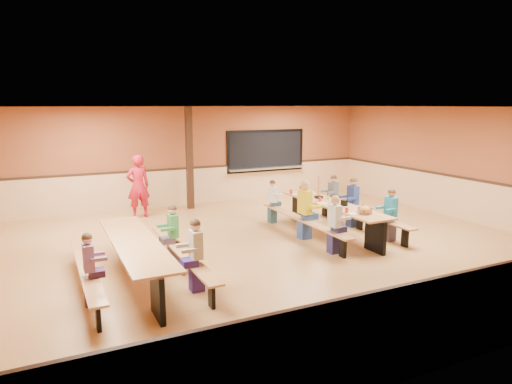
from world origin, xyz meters
name	(u,v)px	position (x,y,z in m)	size (l,w,h in m)	color
ground	(262,248)	(0.00, 0.00, 0.00)	(12.00, 12.00, 0.00)	#A16D3D
room_envelope	(262,217)	(0.00, 0.00, 0.69)	(12.04, 10.04, 3.02)	brown
kitchen_pass_through	(266,153)	(2.60, 4.96, 1.49)	(2.78, 0.28, 1.38)	black
structural_post	(189,158)	(-0.20, 4.40, 1.50)	(0.18, 0.18, 3.00)	black
cafeteria_table_main	(333,212)	(2.04, 0.32, 0.53)	(1.91, 3.70, 0.74)	#B37A47
cafeteria_table_second	(136,253)	(-2.81, -0.73, 0.53)	(1.91, 3.70, 0.74)	#B37A47
seated_child_white_left	(334,225)	(1.22, -0.92, 0.60)	(0.37, 0.30, 1.20)	silver
seated_adult_yellow	(305,210)	(1.22, 0.25, 0.67)	(0.44, 0.36, 1.35)	gold
seated_child_grey_left	(272,202)	(1.22, 1.85, 0.56)	(0.32, 0.27, 1.12)	silver
seated_child_teal_right	(390,215)	(2.87, -0.74, 0.60)	(0.36, 0.29, 1.19)	teal
seated_child_navy_right	(353,203)	(2.87, 0.63, 0.62)	(0.38, 0.31, 1.23)	navy
seated_child_char_right	(333,198)	(2.87, 1.49, 0.59)	(0.36, 0.29, 1.18)	#4E5358
seated_child_purple_sec	(89,270)	(-3.63, -1.38, 0.57)	(0.33, 0.27, 1.14)	#805382
seated_child_green_sec	(173,236)	(-1.98, -0.17, 0.58)	(0.35, 0.29, 1.17)	#347B3E
seated_child_tan_sec	(196,256)	(-1.98, -1.55, 0.61)	(0.37, 0.30, 1.21)	tan
standing_woman	(138,186)	(-1.81, 3.94, 0.87)	(0.63, 0.41, 1.73)	#B71428
punch_pitcher	(302,190)	(1.96, 1.58, 0.85)	(0.16, 0.16, 0.22)	red
chip_bowl	(365,210)	(2.05, -0.84, 0.81)	(0.32, 0.32, 0.15)	orange
napkin_dispenser	(344,203)	(2.14, 0.01, 0.80)	(0.10, 0.14, 0.13)	black
condiment_mustard	(337,201)	(2.04, 0.18, 0.82)	(0.06, 0.06, 0.17)	yellow
condiment_ketchup	(334,200)	(2.05, 0.28, 0.82)	(0.06, 0.06, 0.17)	#B2140F
table_paddle	(319,193)	(2.08, 0.99, 0.88)	(0.16, 0.16, 0.56)	black
place_settings	(333,201)	(2.04, 0.32, 0.80)	(0.65, 3.30, 0.11)	beige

